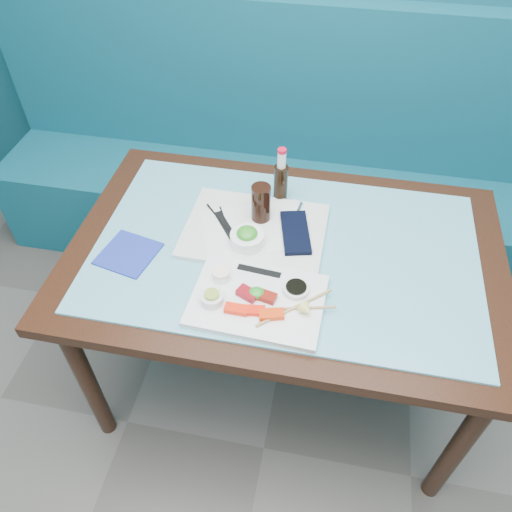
% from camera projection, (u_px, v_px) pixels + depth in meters
% --- Properties ---
extents(booth_bench, '(3.00, 0.56, 1.17)m').
position_uv_depth(booth_bench, '(308.00, 184.00, 2.45)').
color(booth_bench, '#0F4F60').
rests_on(booth_bench, ground).
extents(dining_table, '(1.40, 0.90, 0.75)m').
position_uv_depth(dining_table, '(284.00, 268.00, 1.67)').
color(dining_table, black).
rests_on(dining_table, ground).
extents(glass_top, '(1.22, 0.76, 0.01)m').
position_uv_depth(glass_top, '(285.00, 250.00, 1.61)').
color(glass_top, '#5EAABD').
rests_on(glass_top, dining_table).
extents(sashimi_plate, '(0.39, 0.29, 0.02)m').
position_uv_depth(sashimi_plate, '(257.00, 301.00, 1.44)').
color(sashimi_plate, white).
rests_on(sashimi_plate, glass_top).
extents(salmon_left, '(0.07, 0.03, 0.02)m').
position_uv_depth(salmon_left, '(236.00, 309.00, 1.40)').
color(salmon_left, '#FF250A').
rests_on(salmon_left, sashimi_plate).
extents(salmon_mid, '(0.07, 0.04, 0.02)m').
position_uv_depth(salmon_mid, '(254.00, 311.00, 1.40)').
color(salmon_mid, '#FF1E0A').
rests_on(salmon_mid, sashimi_plate).
extents(salmon_right, '(0.08, 0.05, 0.02)m').
position_uv_depth(salmon_right, '(271.00, 315.00, 1.39)').
color(salmon_right, '#E93609').
rests_on(salmon_right, sashimi_plate).
extents(tuna_left, '(0.07, 0.06, 0.02)m').
position_uv_depth(tuna_left, '(248.00, 294.00, 1.44)').
color(tuna_left, maroon).
rests_on(tuna_left, sashimi_plate).
extents(tuna_right, '(0.06, 0.05, 0.02)m').
position_uv_depth(tuna_right, '(266.00, 297.00, 1.43)').
color(tuna_right, maroon).
rests_on(tuna_right, sashimi_plate).
extents(seaweed_garnish, '(0.06, 0.06, 0.03)m').
position_uv_depth(seaweed_garnish, '(256.00, 293.00, 1.43)').
color(seaweed_garnish, '#248C20').
rests_on(seaweed_garnish, sashimi_plate).
extents(ramekin_wasabi, '(0.08, 0.08, 0.03)m').
position_uv_depth(ramekin_wasabi, '(212.00, 298.00, 1.42)').
color(ramekin_wasabi, white).
rests_on(ramekin_wasabi, sashimi_plate).
extents(wasabi_fill, '(0.05, 0.05, 0.01)m').
position_uv_depth(wasabi_fill, '(212.00, 294.00, 1.41)').
color(wasabi_fill, '#90AB37').
rests_on(wasabi_fill, ramekin_wasabi).
extents(ramekin_ginger, '(0.07, 0.07, 0.02)m').
position_uv_depth(ramekin_ginger, '(221.00, 276.00, 1.48)').
color(ramekin_ginger, white).
rests_on(ramekin_ginger, sashimi_plate).
extents(ginger_fill, '(0.05, 0.05, 0.01)m').
position_uv_depth(ginger_fill, '(221.00, 273.00, 1.47)').
color(ginger_fill, '#FFE7D1').
rests_on(ginger_fill, ramekin_ginger).
extents(soy_dish, '(0.09, 0.09, 0.02)m').
position_uv_depth(soy_dish, '(296.00, 289.00, 1.45)').
color(soy_dish, white).
rests_on(soy_dish, sashimi_plate).
extents(soy_fill, '(0.08, 0.08, 0.01)m').
position_uv_depth(soy_fill, '(296.00, 287.00, 1.44)').
color(soy_fill, black).
rests_on(soy_fill, soy_dish).
extents(lemon_wedge, '(0.05, 0.05, 0.04)m').
position_uv_depth(lemon_wedge, '(307.00, 310.00, 1.38)').
color(lemon_wedge, '#EDF071').
rests_on(lemon_wedge, sashimi_plate).
extents(chopstick_sleeve, '(0.14, 0.03, 0.00)m').
position_uv_depth(chopstick_sleeve, '(259.00, 271.00, 1.51)').
color(chopstick_sleeve, black).
rests_on(chopstick_sleeve, sashimi_plate).
extents(wooden_chopstick_a, '(0.20, 0.18, 0.01)m').
position_uv_depth(wooden_chopstick_a, '(295.00, 307.00, 1.41)').
color(wooden_chopstick_a, tan).
rests_on(wooden_chopstick_a, sashimi_plate).
extents(wooden_chopstick_b, '(0.21, 0.06, 0.01)m').
position_uv_depth(wooden_chopstick_b, '(298.00, 308.00, 1.41)').
color(wooden_chopstick_b, '#A9774F').
rests_on(wooden_chopstick_b, sashimi_plate).
extents(serving_tray, '(0.47, 0.35, 0.02)m').
position_uv_depth(serving_tray, '(255.00, 231.00, 1.65)').
color(serving_tray, silver).
rests_on(serving_tray, glass_top).
extents(paper_placemat, '(0.40, 0.35, 0.00)m').
position_uv_depth(paper_placemat, '(255.00, 228.00, 1.64)').
color(paper_placemat, silver).
rests_on(paper_placemat, serving_tray).
extents(seaweed_bowl, '(0.12, 0.12, 0.04)m').
position_uv_depth(seaweed_bowl, '(247.00, 239.00, 1.58)').
color(seaweed_bowl, white).
rests_on(seaweed_bowl, serving_tray).
extents(seaweed_salad, '(0.09, 0.09, 0.03)m').
position_uv_depth(seaweed_salad, '(247.00, 233.00, 1.56)').
color(seaweed_salad, '#2B8A1F').
rests_on(seaweed_salad, seaweed_bowl).
extents(cola_glass, '(0.08, 0.08, 0.13)m').
position_uv_depth(cola_glass, '(261.00, 203.00, 1.63)').
color(cola_glass, black).
rests_on(cola_glass, serving_tray).
extents(navy_pouch, '(0.13, 0.21, 0.02)m').
position_uv_depth(navy_pouch, '(295.00, 232.00, 1.62)').
color(navy_pouch, black).
rests_on(navy_pouch, serving_tray).
extents(fork, '(0.02, 0.09, 0.01)m').
position_uv_depth(fork, '(298.00, 212.00, 1.69)').
color(fork, white).
rests_on(fork, serving_tray).
extents(black_chopstick_a, '(0.17, 0.19, 0.01)m').
position_uv_depth(black_chopstick_a, '(225.00, 226.00, 1.65)').
color(black_chopstick_a, black).
rests_on(black_chopstick_a, serving_tray).
extents(black_chopstick_b, '(0.10, 0.19, 0.01)m').
position_uv_depth(black_chopstick_b, '(227.00, 227.00, 1.65)').
color(black_chopstick_b, black).
rests_on(black_chopstick_b, serving_tray).
extents(tray_sleeve, '(0.11, 0.14, 0.00)m').
position_uv_depth(tray_sleeve, '(226.00, 226.00, 1.65)').
color(tray_sleeve, black).
rests_on(tray_sleeve, serving_tray).
extents(cola_bottle_body, '(0.06, 0.06, 0.14)m').
position_uv_depth(cola_bottle_body, '(281.00, 183.00, 1.73)').
color(cola_bottle_body, black).
rests_on(cola_bottle_body, glass_top).
extents(cola_bottle_neck, '(0.04, 0.04, 0.06)m').
position_uv_depth(cola_bottle_neck, '(282.00, 160.00, 1.66)').
color(cola_bottle_neck, white).
rests_on(cola_bottle_neck, cola_bottle_body).
extents(cola_bottle_cap, '(0.03, 0.03, 0.01)m').
position_uv_depth(cola_bottle_cap, '(282.00, 151.00, 1.63)').
color(cola_bottle_cap, red).
rests_on(cola_bottle_cap, cola_bottle_neck).
extents(blue_napkin, '(0.20, 0.20, 0.01)m').
position_uv_depth(blue_napkin, '(128.00, 254.00, 1.58)').
color(blue_napkin, navy).
rests_on(blue_napkin, glass_top).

